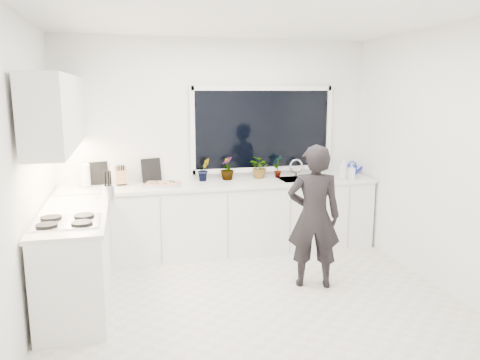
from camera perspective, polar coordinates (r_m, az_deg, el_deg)
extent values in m
cube|color=beige|center=(4.80, 1.57, -14.63)|extent=(4.00, 3.50, 0.02)
cube|color=white|center=(6.08, -2.77, 4.23)|extent=(4.00, 0.02, 2.70)
cube|color=white|center=(4.31, -25.02, 0.44)|extent=(0.02, 3.50, 2.70)
cube|color=white|center=(5.28, 23.19, 2.34)|extent=(0.02, 3.50, 2.70)
cube|color=white|center=(4.38, 1.77, 19.48)|extent=(4.00, 3.50, 0.02)
cube|color=black|center=(6.17, 2.78, 6.19)|extent=(1.80, 0.02, 1.00)
cube|color=white|center=(5.96, -2.11, -4.83)|extent=(3.92, 0.58, 0.88)
cube|color=white|center=(4.83, -19.34, -9.30)|extent=(0.58, 1.60, 0.88)
cube|color=silver|center=(5.84, -2.13, -0.51)|extent=(3.94, 0.62, 0.04)
cube|color=silver|center=(4.69, -19.70, -4.02)|extent=(0.62, 1.60, 0.04)
cube|color=white|center=(4.91, -21.42, 7.75)|extent=(0.34, 2.10, 0.70)
cube|color=silver|center=(6.15, 7.47, -0.30)|extent=(0.58, 0.42, 0.14)
cylinder|color=silver|center=(6.31, 6.85, 1.47)|extent=(0.03, 0.03, 0.22)
cube|color=black|center=(4.35, -20.43, -4.75)|extent=(0.56, 0.48, 0.03)
imported|color=black|center=(4.95, 8.99, -4.42)|extent=(0.64, 0.51, 1.52)
cube|color=silver|center=(5.72, -9.43, -0.56)|extent=(0.48, 0.40, 0.03)
cube|color=red|center=(5.71, -9.44, -0.39)|extent=(0.44, 0.36, 0.01)
cylinder|color=#1222AD|center=(6.60, 13.48, 1.27)|extent=(0.18, 0.18, 0.13)
cylinder|color=silver|center=(5.83, -18.32, 0.40)|extent=(0.13, 0.13, 0.26)
cube|color=#9B7348|center=(5.85, -14.31, 0.46)|extent=(0.14, 0.12, 0.22)
cylinder|color=#B8B9BD|center=(5.08, -15.76, -1.51)|extent=(0.14, 0.14, 0.16)
cube|color=black|center=(5.95, -16.84, 0.80)|extent=(0.22, 0.08, 0.28)
cube|color=black|center=(5.95, -10.76, 1.17)|extent=(0.24, 0.10, 0.30)
imported|color=#26662D|center=(5.94, -4.43, 1.27)|extent=(0.19, 0.17, 0.29)
imported|color=#26662D|center=(6.00, -1.56, 1.44)|extent=(0.18, 0.18, 0.30)
imported|color=#26662D|center=(6.10, 2.49, 1.57)|extent=(0.31, 0.33, 0.29)
imported|color=#26662D|center=(6.18, 4.64, 1.67)|extent=(0.19, 0.17, 0.30)
imported|color=#D8BF66|center=(6.19, 12.47, 1.47)|extent=(0.14, 0.14, 0.30)
imported|color=#D8BF66|center=(6.25, 13.43, 1.11)|extent=(0.13, 0.13, 0.21)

